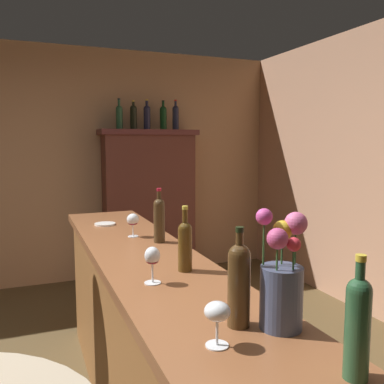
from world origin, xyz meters
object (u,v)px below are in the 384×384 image
(wine_bottle_chardonnay, at_px, (358,323))
(display_bottle_right, at_px, (176,116))
(display_bottle_midleft, at_px, (133,116))
(wine_glass_rear, at_px, (152,258))
(wine_bottle_pinot, at_px, (185,243))
(wine_glass_front, at_px, (217,313))
(wine_bottle_malbec, at_px, (159,218))
(wine_bottle_rose, at_px, (239,281))
(cheese_plate, at_px, (105,224))
(flower_arrangement, at_px, (282,281))
(display_cabinet, at_px, (149,202))
(display_bottle_center, at_px, (147,116))
(display_bottle_midright, at_px, (163,117))
(display_bottle_left, at_px, (119,116))
(bar_counter, at_px, (151,350))
(wine_glass_mid, at_px, (133,221))

(wine_bottle_chardonnay, distance_m, display_bottle_right, 4.02)
(display_bottle_midleft, height_order, display_bottle_right, display_bottle_right)
(display_bottle_midleft, bearing_deg, wine_glass_rear, -102.63)
(wine_bottle_pinot, bearing_deg, wine_glass_front, -103.47)
(wine_bottle_malbec, relative_size, wine_glass_front, 2.41)
(wine_bottle_rose, height_order, cheese_plate, wine_bottle_rose)
(wine_bottle_malbec, relative_size, display_bottle_right, 0.92)
(wine_bottle_malbec, relative_size, wine_bottle_rose, 0.99)
(flower_arrangement, xyz_separation_m, display_bottle_right, (0.91, 3.54, 0.73))
(display_cabinet, distance_m, wine_bottle_pinot, 2.97)
(display_bottle_center, distance_m, display_bottle_midright, 0.19)
(wine_bottle_malbec, distance_m, display_bottle_left, 2.44)
(wine_bottle_malbec, bearing_deg, wine_glass_front, -99.93)
(display_cabinet, bearing_deg, display_bottle_center, 180.00)
(display_bottle_midleft, bearing_deg, bar_counter, -102.38)
(wine_glass_front, xyz_separation_m, wine_glass_rear, (-0.02, 0.58, 0.01))
(display_bottle_left, bearing_deg, display_bottle_right, 0.00)
(display_cabinet, bearing_deg, display_bottle_midleft, 180.00)
(display_bottle_midleft, bearing_deg, display_bottle_midright, -0.00)
(bar_counter, xyz_separation_m, display_bottle_midleft, (0.57, 2.61, 1.37))
(display_cabinet, height_order, wine_glass_mid, display_cabinet)
(wine_bottle_malbec, bearing_deg, wine_bottle_pinot, -95.49)
(bar_counter, bearing_deg, wine_bottle_malbec, 63.83)
(wine_bottle_malbec, bearing_deg, wine_glass_rear, -109.64)
(wine_bottle_chardonnay, distance_m, display_bottle_midleft, 3.94)
(display_cabinet, distance_m, wine_glass_front, 3.67)
(wine_glass_front, distance_m, cheese_plate, 1.89)
(wine_bottle_malbec, relative_size, display_bottle_center, 0.94)
(wine_bottle_rose, height_order, display_bottle_center, display_bottle_center)
(wine_glass_front, bearing_deg, wine_glass_rear, 91.97)
(display_bottle_left, bearing_deg, cheese_plate, -105.78)
(wine_bottle_rose, xyz_separation_m, display_bottle_midleft, (0.53, 3.48, 0.73))
(wine_bottle_chardonnay, xyz_separation_m, display_bottle_right, (0.90, 3.85, 0.74))
(wine_glass_front, relative_size, flower_arrangement, 0.35)
(wine_bottle_chardonnay, bearing_deg, wine_bottle_malbec, 91.09)
(flower_arrangement, bearing_deg, wine_bottle_pinot, 96.33)
(wine_glass_front, relative_size, wine_glass_rear, 0.85)
(wine_glass_mid, bearing_deg, display_bottle_midleft, 75.73)
(wine_bottle_chardonnay, bearing_deg, wine_glass_rear, 107.37)
(wine_bottle_malbec, distance_m, display_bottle_midleft, 2.47)
(cheese_plate, distance_m, display_bottle_midleft, 2.00)
(display_bottle_midright, height_order, display_bottle_right, display_bottle_right)
(display_bottle_center, bearing_deg, display_cabinet, 0.00)
(wine_bottle_malbec, xyz_separation_m, display_bottle_center, (0.59, 2.32, 0.73))
(wine_bottle_pinot, height_order, display_bottle_midright, display_bottle_midright)
(wine_bottle_rose, bearing_deg, display_bottle_center, 78.84)
(wine_glass_rear, distance_m, display_bottle_midright, 3.25)
(wine_bottle_rose, height_order, wine_glass_mid, wine_bottle_rose)
(flower_arrangement, bearing_deg, display_bottle_midleft, 83.36)
(wine_bottle_pinot, relative_size, display_bottle_center, 0.88)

